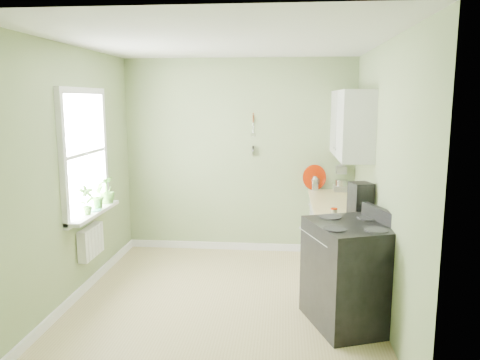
# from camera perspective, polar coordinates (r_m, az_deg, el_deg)

# --- Properties ---
(floor) EXTENTS (3.20, 3.60, 0.02)m
(floor) POSITION_cam_1_polar(r_m,az_deg,el_deg) (5.18, -2.10, -14.75)
(floor) COLOR tan
(floor) RESTS_ON ground
(ceiling) EXTENTS (3.20, 3.60, 0.02)m
(ceiling) POSITION_cam_1_polar(r_m,az_deg,el_deg) (4.74, -2.31, 16.67)
(ceiling) COLOR white
(ceiling) RESTS_ON wall_back
(wall_back) EXTENTS (3.20, 0.02, 2.70)m
(wall_back) POSITION_cam_1_polar(r_m,az_deg,el_deg) (6.56, -0.12, 2.87)
(wall_back) COLOR #8EA06D
(wall_back) RESTS_ON floor
(wall_left) EXTENTS (0.02, 3.60, 2.70)m
(wall_left) POSITION_cam_1_polar(r_m,az_deg,el_deg) (5.24, -19.95, 0.51)
(wall_left) COLOR #8EA06D
(wall_left) RESTS_ON floor
(wall_right) EXTENTS (0.02, 3.60, 2.70)m
(wall_right) POSITION_cam_1_polar(r_m,az_deg,el_deg) (4.84, 17.06, -0.06)
(wall_right) COLOR #8EA06D
(wall_right) RESTS_ON floor
(base_cabinets) EXTENTS (0.60, 1.60, 0.87)m
(base_cabinets) POSITION_cam_1_polar(r_m,az_deg,el_deg) (5.96, 11.75, -7.05)
(base_cabinets) COLOR silver
(base_cabinets) RESTS_ON floor
(countertop) EXTENTS (0.64, 1.60, 0.04)m
(countertop) POSITION_cam_1_polar(r_m,az_deg,el_deg) (5.84, 11.81, -2.78)
(countertop) COLOR #CEBD7E
(countertop) RESTS_ON base_cabinets
(upper_cabinets) EXTENTS (0.35, 1.40, 0.80)m
(upper_cabinets) POSITION_cam_1_polar(r_m,az_deg,el_deg) (5.83, 13.36, 6.67)
(upper_cabinets) COLOR silver
(upper_cabinets) RESTS_ON wall_right
(window) EXTENTS (0.06, 1.14, 1.44)m
(window) POSITION_cam_1_polar(r_m,az_deg,el_deg) (5.47, -18.48, 3.08)
(window) COLOR white
(window) RESTS_ON wall_left
(window_sill) EXTENTS (0.18, 1.14, 0.04)m
(window_sill) POSITION_cam_1_polar(r_m,az_deg,el_deg) (5.55, -17.42, -3.79)
(window_sill) COLOR white
(window_sill) RESTS_ON wall_left
(radiator) EXTENTS (0.12, 0.50, 0.35)m
(radiator) POSITION_cam_1_polar(r_m,az_deg,el_deg) (5.61, -17.72, -7.18)
(radiator) COLOR white
(radiator) RESTS_ON wall_left
(wall_utensils) EXTENTS (0.02, 0.14, 0.58)m
(wall_utensils) POSITION_cam_1_polar(r_m,az_deg,el_deg) (6.49, 1.62, 4.70)
(wall_utensils) COLOR #CEBD7E
(wall_utensils) RESTS_ON wall_back
(stove) EXTENTS (0.97, 1.01, 1.13)m
(stove) POSITION_cam_1_polar(r_m,az_deg,el_deg) (4.66, 13.33, -11.01)
(stove) COLOR black
(stove) RESTS_ON floor
(stand_mixer) EXTENTS (0.19, 0.32, 0.37)m
(stand_mixer) POSITION_cam_1_polar(r_m,az_deg,el_deg) (6.55, 12.17, 0.14)
(stand_mixer) COLOR #B2B2B7
(stand_mixer) RESTS_ON countertop
(kettle) EXTENTS (0.19, 0.11, 0.20)m
(kettle) POSITION_cam_1_polar(r_m,az_deg,el_deg) (6.50, 9.04, -0.35)
(kettle) COLOR silver
(kettle) RESTS_ON countertop
(coffee_maker) EXTENTS (0.27, 0.28, 0.36)m
(coffee_maker) POSITION_cam_1_polar(r_m,az_deg,el_deg) (5.15, 14.45, -2.40)
(coffee_maker) COLOR black
(coffee_maker) RESTS_ON countertop
(red_tray) EXTENTS (0.34, 0.20, 0.35)m
(red_tray) POSITION_cam_1_polar(r_m,az_deg,el_deg) (6.49, 9.07, 0.32)
(red_tray) COLOR #B01E00
(red_tray) RESTS_ON countertop
(jar) EXTENTS (0.07, 0.07, 0.08)m
(jar) POSITION_cam_1_polar(r_m,az_deg,el_deg) (5.14, 11.38, -3.80)
(jar) COLOR #ADA987
(jar) RESTS_ON countertop
(plant_a) EXTENTS (0.20, 0.21, 0.33)m
(plant_a) POSITION_cam_1_polar(r_m,az_deg,el_deg) (5.34, -18.21, -2.33)
(plant_a) COLOR #467D2B
(plant_a) RESTS_ON window_sill
(plant_b) EXTENTS (0.17, 0.20, 0.30)m
(plant_b) POSITION_cam_1_polar(r_m,az_deg,el_deg) (5.62, -16.94, -1.81)
(plant_b) COLOR #467D2B
(plant_b) RESTS_ON window_sill
(plant_c) EXTENTS (0.24, 0.24, 0.32)m
(plant_c) POSITION_cam_1_polar(r_m,az_deg,el_deg) (5.87, -15.93, -1.17)
(plant_c) COLOR #467D2B
(plant_c) RESTS_ON window_sill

